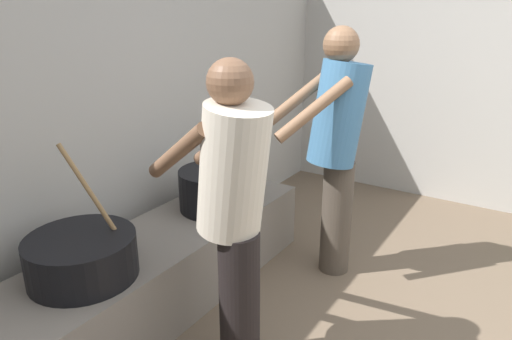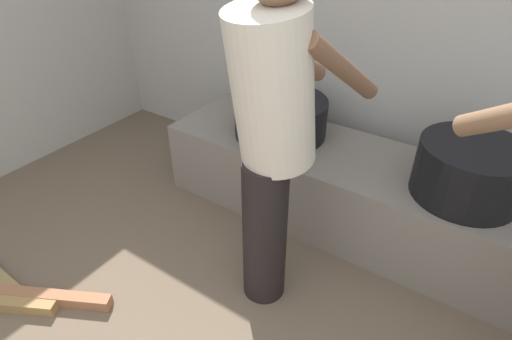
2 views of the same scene
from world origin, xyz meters
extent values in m
cube|color=#ADA8A0|center=(0.00, 2.52, 1.02)|extent=(5.23, 0.20, 2.05)
cube|color=slate|center=(-0.20, 2.00, 0.22)|extent=(2.26, 0.60, 0.45)
cylinder|color=black|center=(-0.71, 2.00, 0.56)|extent=(0.53, 0.53, 0.22)
cylinder|color=#937047|center=(-0.62, 2.00, 0.86)|extent=(0.18, 0.21, 0.51)
cylinder|color=black|center=(0.30, 1.96, 0.58)|extent=(0.48, 0.48, 0.26)
cylinder|color=black|center=(-0.37, 1.30, 0.37)|extent=(0.20, 0.20, 0.73)
cylinder|color=beige|center=(-0.36, 1.33, 1.03)|extent=(0.38, 0.44, 0.63)
cylinder|color=brown|center=(-0.18, 1.52, 1.10)|extent=(0.17, 0.45, 0.34)
cylinder|color=brown|center=(-0.44, 1.58, 1.10)|extent=(0.17, 0.45, 0.34)
cube|color=#99603F|center=(-1.23, 0.64, 0.03)|extent=(0.68, 0.39, 0.06)
camera|label=1|loc=(-1.93, 0.20, 1.71)|focal=32.54mm
camera|label=2|loc=(0.36, 0.14, 1.61)|focal=28.78mm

